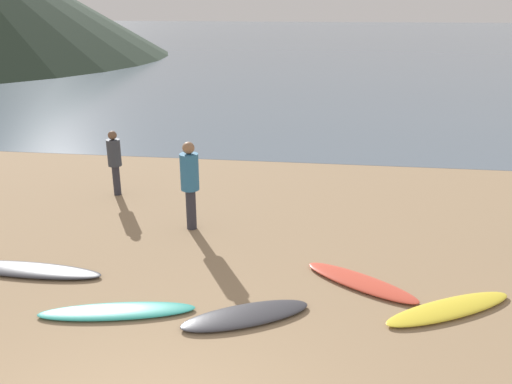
# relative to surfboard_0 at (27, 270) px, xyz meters

# --- Properties ---
(ground_plane) EXTENTS (120.00, 120.00, 0.20)m
(ground_plane) POSITION_rel_surfboard_0_xyz_m (3.07, 6.13, -0.15)
(ground_plane) COLOR #997C5B
(ground_plane) RESTS_ON ground
(ocean_water) EXTENTS (140.00, 100.00, 0.01)m
(ocean_water) POSITION_rel_surfboard_0_xyz_m (3.07, 57.05, -0.05)
(ocean_water) COLOR slate
(ocean_water) RESTS_ON ground
(surfboard_0) EXTENTS (2.69, 0.61, 0.09)m
(surfboard_0) POSITION_rel_surfboard_0_xyz_m (0.00, 0.00, 0.00)
(surfboard_0) COLOR #333338
(surfboard_0) RESTS_ON ground
(surfboard_1) EXTENTS (2.36, 0.96, 0.08)m
(surfboard_1) POSITION_rel_surfboard_0_xyz_m (2.00, -1.01, -0.01)
(surfboard_1) COLOR teal
(surfboard_1) RESTS_ON ground
(surfboard_2) EXTENTS (2.00, 1.40, 0.10)m
(surfboard_2) POSITION_rel_surfboard_0_xyz_m (3.91, -0.88, 0.00)
(surfboard_2) COLOR #333338
(surfboard_2) RESTS_ON ground
(surfboard_3) EXTENTS (1.98, 1.51, 0.10)m
(surfboard_3) POSITION_rel_surfboard_0_xyz_m (5.62, 0.32, 0.00)
(surfboard_3) COLOR #D84C38
(surfboard_3) RESTS_ON ground
(surfboard_4) EXTENTS (2.19, 1.54, 0.09)m
(surfboard_4) POSITION_rel_surfboard_0_xyz_m (6.88, -0.30, -0.00)
(surfboard_4) COLOR yellow
(surfboard_4) RESTS_ON ground
(person_0) EXTENTS (0.37, 0.37, 1.81)m
(person_0) POSITION_rel_surfboard_0_xyz_m (2.33, 2.17, 1.02)
(person_0) COLOR #2D2D38
(person_0) RESTS_ON ground
(person_2) EXTENTS (0.31, 0.31, 1.55)m
(person_2) POSITION_rel_surfboard_0_xyz_m (0.10, 3.87, 0.87)
(person_2) COLOR #2D2D38
(person_2) RESTS_ON ground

